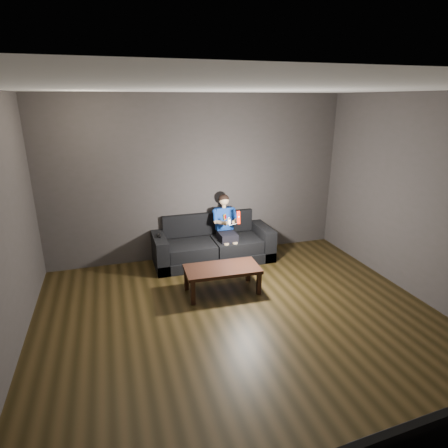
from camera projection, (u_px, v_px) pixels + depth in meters
name	position (u px, v px, depth m)	size (l,w,h in m)	color
floor	(251.00, 335.00, 4.34)	(5.00, 5.00, 0.00)	black
back_wall	(198.00, 179.00, 6.18)	(5.00, 0.04, 2.70)	#383431
right_wall	(443.00, 206.00, 4.62)	(0.04, 5.00, 2.70)	#383431
ceiling	(258.00, 88.00, 3.48)	(5.00, 5.00, 0.02)	white
sofa	(212.00, 246.00, 6.31)	(1.97, 0.85, 0.76)	black
child	(226.00, 223.00, 6.20)	(0.42, 0.51, 1.03)	black
wii_remote_red	(238.00, 217.00, 5.80)	(0.06, 0.08, 0.20)	red
nunchuk_white	(229.00, 221.00, 5.78)	(0.05, 0.08, 0.14)	white
wii_remote_black	(159.00, 236.00, 5.90)	(0.05, 0.15, 0.03)	black
coffee_table	(222.00, 271.00, 5.22)	(1.06, 0.56, 0.38)	black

